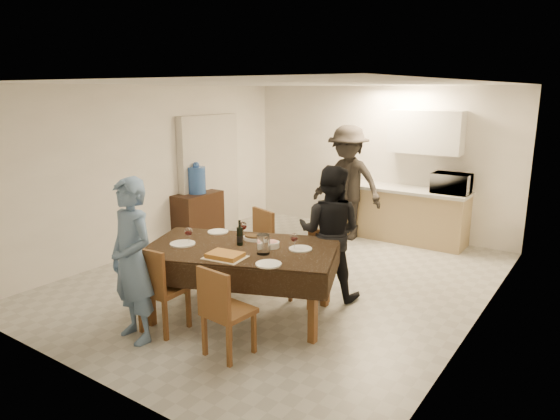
{
  "coord_description": "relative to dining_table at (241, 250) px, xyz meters",
  "views": [
    {
      "loc": [
        3.6,
        -5.33,
        2.52
      ],
      "look_at": [
        0.14,
        -0.3,
        1.05
      ],
      "focal_mm": 32.0,
      "sensor_mm": 36.0,
      "label": 1
    }
  ],
  "objects": [
    {
      "name": "floor",
      "position": [
        -0.23,
        1.21,
        -0.78
      ],
      "size": [
        5.0,
        6.0,
        0.02
      ],
      "primitive_type": "cube",
      "color": "#B3B3AE",
      "rests_on": "ground"
    },
    {
      "name": "ceiling",
      "position": [
        -0.23,
        1.21,
        1.82
      ],
      "size": [
        5.0,
        6.0,
        0.02
      ],
      "primitive_type": "cube",
      "color": "white",
      "rests_on": "wall_back"
    },
    {
      "name": "wall_back",
      "position": [
        -0.23,
        4.21,
        0.52
      ],
      "size": [
        5.0,
        0.02,
        2.6
      ],
      "primitive_type": "cube",
      "color": "white",
      "rests_on": "floor"
    },
    {
      "name": "wall_front",
      "position": [
        -0.23,
        -1.79,
        0.52
      ],
      "size": [
        5.0,
        0.02,
        2.6
      ],
      "primitive_type": "cube",
      "color": "white",
      "rests_on": "floor"
    },
    {
      "name": "wall_left",
      "position": [
        -2.73,
        1.21,
        0.52
      ],
      "size": [
        0.02,
        6.0,
        2.6
      ],
      "primitive_type": "cube",
      "color": "white",
      "rests_on": "floor"
    },
    {
      "name": "wall_right",
      "position": [
        2.27,
        1.21,
        0.52
      ],
      "size": [
        0.02,
        6.0,
        2.6
      ],
      "primitive_type": "cube",
      "color": "white",
      "rests_on": "floor"
    },
    {
      "name": "stub_partition",
      "position": [
        -2.65,
        2.41,
        0.27
      ],
      "size": [
        0.15,
        1.4,
        2.1
      ],
      "primitive_type": "cube",
      "color": "silver",
      "rests_on": "floor"
    },
    {
      "name": "kitchen_base_cabinet",
      "position": [
        0.37,
        3.89,
        -0.35
      ],
      "size": [
        2.2,
        0.6,
        0.86
      ],
      "primitive_type": "cube",
      "color": "tan",
      "rests_on": "floor"
    },
    {
      "name": "kitchen_worktop",
      "position": [
        0.37,
        3.89,
        0.1
      ],
      "size": [
        2.24,
        0.64,
        0.05
      ],
      "primitive_type": "cube",
      "color": "#B9BAB4",
      "rests_on": "kitchen_base_cabinet"
    },
    {
      "name": "upper_cabinet",
      "position": [
        0.67,
        4.03,
        1.07
      ],
      "size": [
        1.2,
        0.34,
        0.7
      ],
      "primitive_type": "cube",
      "color": "white",
      "rests_on": "wall_back"
    },
    {
      "name": "dining_table",
      "position": [
        0.0,
        0.0,
        0.0
      ],
      "size": [
        2.4,
        1.91,
        0.82
      ],
      "rotation": [
        0.0,
        0.0,
        0.38
      ],
      "color": "black",
      "rests_on": "floor"
    },
    {
      "name": "chair_near_left",
      "position": [
        -0.45,
        -0.84,
        -0.19
      ],
      "size": [
        0.46,
        0.46,
        0.52
      ],
      "rotation": [
        0.0,
        0.0,
        0.06
      ],
      "color": "brown",
      "rests_on": "floor"
    },
    {
      "name": "chair_near_right",
      "position": [
        0.45,
        -0.84,
        -0.22
      ],
      "size": [
        0.45,
        0.45,
        0.5
      ],
      "rotation": [
        0.0,
        0.0,
        -0.09
      ],
      "color": "brown",
      "rests_on": "floor"
    },
    {
      "name": "chair_far_left",
      "position": [
        -0.45,
        0.65,
        -0.17
      ],
      "size": [
        0.58,
        0.6,
        0.54
      ],
      "rotation": [
        0.0,
        0.0,
        2.8
      ],
      "color": "brown",
      "rests_on": "floor"
    },
    {
      "name": "chair_far_right",
      "position": [
        0.45,
        0.67,
        -0.24
      ],
      "size": [
        0.49,
        0.49,
        0.48
      ],
      "rotation": [
        0.0,
        0.0,
        2.89
      ],
      "color": "brown",
      "rests_on": "floor"
    },
    {
      "name": "console",
      "position": [
        -2.51,
        1.94,
        -0.38
      ],
      "size": [
        0.44,
        0.87,
        0.81
      ],
      "primitive_type": "cube",
      "color": "black",
      "rests_on": "floor"
    },
    {
      "name": "water_jug",
      "position": [
        -2.51,
        1.94,
        0.25
      ],
      "size": [
        0.3,
        0.3,
        0.45
      ],
      "primitive_type": "cylinder",
      "color": "#3B6ED5",
      "rests_on": "console"
    },
    {
      "name": "wine_bottle",
      "position": [
        -0.05,
        0.05,
        0.18
      ],
      "size": [
        0.07,
        0.07,
        0.29
      ],
      "primitive_type": null,
      "color": "black",
      "rests_on": "dining_table"
    },
    {
      "name": "water_pitcher",
      "position": [
        0.35,
        -0.05,
        0.14
      ],
      "size": [
        0.14,
        0.14,
        0.21
      ],
      "primitive_type": "cylinder",
      "color": "white",
      "rests_on": "dining_table"
    },
    {
      "name": "savoury_tart",
      "position": [
        0.1,
        -0.38,
        0.06
      ],
      "size": [
        0.45,
        0.36,
        0.05
      ],
      "primitive_type": "cube",
      "rotation": [
        0.0,
        0.0,
        0.13
      ],
      "color": "#C7853A",
      "rests_on": "dining_table"
    },
    {
      "name": "salad_bowl",
      "position": [
        0.3,
        0.18,
        0.07
      ],
      "size": [
        0.17,
        0.17,
        0.07
      ],
      "primitive_type": "cylinder",
      "color": "white",
      "rests_on": "dining_table"
    },
    {
      "name": "mushroom_dish",
      "position": [
        -0.05,
        0.28,
        0.06
      ],
      "size": [
        0.22,
        0.22,
        0.04
      ],
      "primitive_type": "cylinder",
      "color": "white",
      "rests_on": "dining_table"
    },
    {
      "name": "wine_glass_a",
      "position": [
        -0.55,
        -0.25,
        0.14
      ],
      "size": [
        0.09,
        0.09,
        0.2
      ],
      "primitive_type": null,
      "color": "white",
      "rests_on": "dining_table"
    },
    {
      "name": "wine_glass_b",
      "position": [
        0.55,
        0.25,
        0.13
      ],
      "size": [
        0.08,
        0.08,
        0.19
      ],
      "primitive_type": null,
      "color": "white",
      "rests_on": "dining_table"
    },
    {
      "name": "wine_glass_c",
      "position": [
        -0.2,
        0.3,
        0.14
      ],
      "size": [
        0.09,
        0.09,
        0.2
      ],
      "primitive_type": null,
      "color": "white",
      "rests_on": "dining_table"
    },
    {
      "name": "plate_near_left",
      "position": [
        -0.6,
        -0.3,
        0.05
      ],
      "size": [
        0.28,
        0.28,
        0.02
      ],
      "primitive_type": "cylinder",
      "color": "white",
      "rests_on": "dining_table"
    },
    {
      "name": "plate_near_right",
      "position": [
        0.6,
        -0.3,
        0.05
      ],
      "size": [
        0.26,
        0.26,
        0.02
      ],
      "primitive_type": "cylinder",
      "color": "white",
      "rests_on": "dining_table"
    },
    {
      "name": "plate_far_left",
      "position": [
        -0.6,
        0.3,
        0.04
      ],
      "size": [
        0.25,
        0.25,
        0.01
      ],
      "primitive_type": "cylinder",
      "color": "white",
      "rests_on": "dining_table"
    },
    {
      "name": "plate_far_right",
      "position": [
        0.6,
        0.3,
        0.05
      ],
      "size": [
        0.26,
        0.26,
        0.01
      ],
      "primitive_type": "cylinder",
      "color": "white",
      "rests_on": "dining_table"
    },
    {
      "name": "microwave",
      "position": [
        1.19,
        3.89,
        0.29
      ],
      "size": [
        0.58,
        0.39,
        0.32
      ],
      "primitive_type": "imported",
      "rotation": [
        0.0,
        0.0,
        3.14
      ],
      "color": "white",
      "rests_on": "kitchen_worktop"
    },
    {
      "name": "person_near",
      "position": [
        -0.55,
        -1.05,
        0.07
      ],
      "size": [
        0.68,
        0.5,
        1.7
      ],
      "primitive_type": "imported",
      "rotation": [
        0.0,
        0.0,
        -0.17
      ],
      "color": "#5C7BA5",
      "rests_on": "floor"
    },
    {
      "name": "person_far",
      "position": [
        0.55,
        1.05,
        0.05
      ],
      "size": [
        0.93,
        0.8,
        1.65
      ],
      "primitive_type": "imported",
      "rotation": [
        0.0,
        0.0,
        3.39
      ],
      "color": "black",
      "rests_on": "floor"
    },
    {
      "name": "person_kitchen",
      "position": [
        -0.43,
        3.44,
        0.2
      ],
      "size": [
        1.26,
        0.73,
        1.95
      ],
      "primitive_type": "imported",
      "color": "black",
      "rests_on": "floor"
    }
  ]
}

